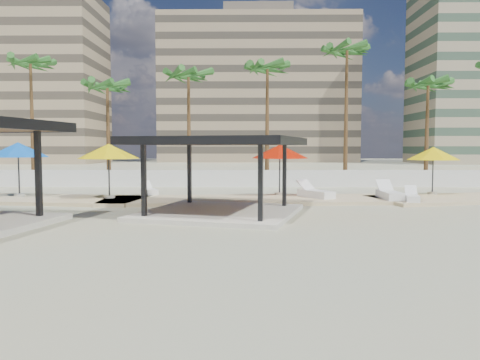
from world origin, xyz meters
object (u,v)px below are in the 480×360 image
object	(u,v)px
lounger_a	(149,191)
lounger_d	(412,197)
lounger_b	(389,194)
lounger_c	(315,193)
pavilion_central	(220,169)
umbrella_c	(280,152)

from	to	relation	value
lounger_a	lounger_d	world-z (taller)	same
lounger_b	lounger_d	distance (m)	1.23
lounger_c	lounger_d	distance (m)	4.80
lounger_d	pavilion_central	bearing A→B (deg)	125.88
pavilion_central	lounger_c	xyz separation A→B (m)	(4.77, 5.19, -1.53)
lounger_a	lounger_d	xyz separation A→B (m)	(13.71, -3.40, 0.00)
lounger_b	lounger_c	xyz separation A→B (m)	(-3.71, 0.65, -0.01)
lounger_a	lounger_b	bearing A→B (deg)	-127.19
lounger_d	lounger_b	bearing A→B (deg)	56.58
pavilion_central	lounger_b	xyz separation A→B (m)	(8.48, 4.55, -1.52)
umbrella_c	lounger_a	bearing A→B (deg)	175.91
umbrella_c	lounger_b	bearing A→B (deg)	-19.57
pavilion_central	lounger_d	distance (m)	10.12
pavilion_central	umbrella_c	world-z (taller)	pavilion_central
pavilion_central	lounger_a	size ratio (longest dim) A/B	4.06
pavilion_central	umbrella_c	size ratio (longest dim) A/B	2.19
lounger_d	lounger_c	bearing A→B (deg)	85.56
umbrella_c	lounger_d	distance (m)	7.29
pavilion_central	lounger_d	xyz separation A→B (m)	(9.31, 3.63, -1.58)
pavilion_central	lounger_b	world-z (taller)	pavilion_central
umbrella_c	lounger_b	size ratio (longest dim) A/B	1.46
pavilion_central	lounger_c	size ratio (longest dim) A/B	3.24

